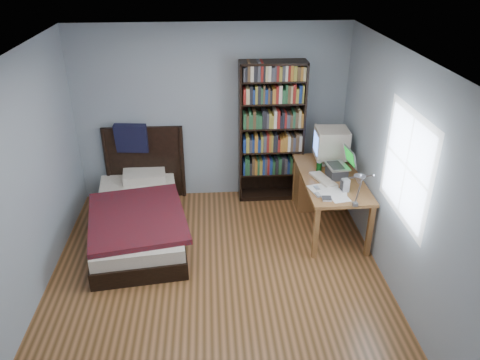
# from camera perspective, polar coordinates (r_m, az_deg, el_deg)

# --- Properties ---
(room) EXTENTS (4.20, 4.24, 2.50)m
(room) POSITION_cam_1_polar(r_m,az_deg,el_deg) (4.70, -2.77, -0.39)
(room) COLOR #513417
(room) RESTS_ON ground
(desk) EXTENTS (0.75, 1.50, 0.73)m
(desk) POSITION_cam_1_polar(r_m,az_deg,el_deg) (6.60, 9.99, -0.46)
(desk) COLOR brown
(desk) RESTS_ON floor
(crt_monitor) EXTENTS (0.44, 0.41, 0.49)m
(crt_monitor) POSITION_cam_1_polar(r_m,az_deg,el_deg) (6.39, 10.99, 4.38)
(crt_monitor) COLOR beige
(crt_monitor) RESTS_ON desk
(laptop) EXTENTS (0.35, 0.35, 0.40)m
(laptop) POSITION_cam_1_polar(r_m,az_deg,el_deg) (6.06, 11.90, 1.31)
(laptop) COLOR #2D2D30
(laptop) RESTS_ON desk
(desk_lamp) EXTENTS (0.23, 0.52, 0.61)m
(desk_lamp) POSITION_cam_1_polar(r_m,az_deg,el_deg) (4.92, 14.31, -0.30)
(desk_lamp) COLOR #99999E
(desk_lamp) RESTS_ON desk
(keyboard) EXTENTS (0.30, 0.45, 0.04)m
(keyboard) POSITION_cam_1_polar(r_m,az_deg,el_deg) (5.98, 10.09, 0.10)
(keyboard) COLOR beige
(keyboard) RESTS_ON desk
(speaker) EXTENTS (0.09, 0.09, 0.16)m
(speaker) POSITION_cam_1_polar(r_m,az_deg,el_deg) (5.75, 12.71, -0.62)
(speaker) COLOR #949597
(speaker) RESTS_ON desk
(soda_can) EXTENTS (0.07, 0.07, 0.13)m
(soda_can) POSITION_cam_1_polar(r_m,az_deg,el_deg) (6.19, 9.62, 1.60)
(soda_can) COLOR #083D14
(soda_can) RESTS_ON desk
(mouse) EXTENTS (0.06, 0.11, 0.04)m
(mouse) POSITION_cam_1_polar(r_m,az_deg,el_deg) (6.37, 10.09, 1.85)
(mouse) COLOR silver
(mouse) RESTS_ON desk
(phone_silver) EXTENTS (0.07, 0.11, 0.02)m
(phone_silver) POSITION_cam_1_polar(r_m,az_deg,el_deg) (5.76, 9.36, -0.99)
(phone_silver) COLOR #B2B3B7
(phone_silver) RESTS_ON desk
(phone_grey) EXTENTS (0.07, 0.11, 0.02)m
(phone_grey) POSITION_cam_1_polar(r_m,az_deg,el_deg) (5.62, 9.47, -1.78)
(phone_grey) COLOR #949597
(phone_grey) RESTS_ON desk
(external_drive) EXTENTS (0.11, 0.11, 0.02)m
(external_drive) POSITION_cam_1_polar(r_m,az_deg,el_deg) (5.55, 10.53, -2.26)
(external_drive) COLOR #949597
(external_drive) RESTS_ON desk
(bookshelf) EXTENTS (0.91, 0.30, 2.02)m
(bookshelf) POSITION_cam_1_polar(r_m,az_deg,el_deg) (6.62, 3.83, 5.76)
(bookshelf) COLOR black
(bookshelf) RESTS_ON floor
(bed) EXTENTS (1.39, 2.27, 1.16)m
(bed) POSITION_cam_1_polar(r_m,az_deg,el_deg) (6.25, -12.19, -4.04)
(bed) COLOR black
(bed) RESTS_ON floor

